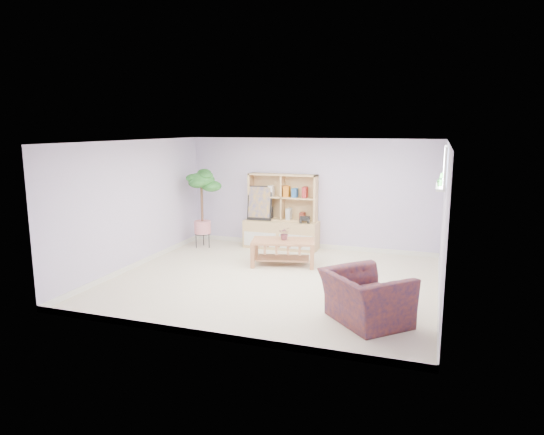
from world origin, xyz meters
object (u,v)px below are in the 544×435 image
(floor_tree, at_px, (202,209))
(armchair, at_px, (366,294))
(coffee_table, at_px, (283,252))
(storage_unit, at_px, (281,212))

(floor_tree, distance_m, armchair, 5.08)
(coffee_table, distance_m, armchair, 3.01)
(coffee_table, xyz_separation_m, floor_tree, (-2.11, 0.75, 0.62))
(storage_unit, relative_size, coffee_table, 1.36)
(storage_unit, xyz_separation_m, coffee_table, (0.44, -1.24, -0.57))
(storage_unit, height_order, coffee_table, storage_unit)
(storage_unit, distance_m, armchair, 4.29)
(storage_unit, relative_size, armchair, 1.51)
(coffee_table, relative_size, floor_tree, 0.69)
(storage_unit, height_order, floor_tree, floor_tree)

